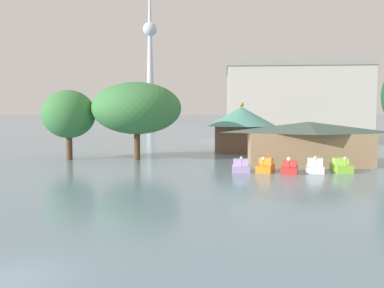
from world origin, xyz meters
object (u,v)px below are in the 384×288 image
pedal_boat_lavender (241,167)px  pedal_boat_lime (341,166)px  pedal_boat_orange (265,166)px  shoreline_tree_mid (137,108)px  green_roof_pavilion (241,126)px  distant_broadcast_tower (150,37)px  boathouse (308,142)px  shoreline_tree_tall_left (69,114)px  pedal_boat_white (315,167)px  background_building_block (293,104)px  pedal_boat_red (289,168)px

pedal_boat_lavender → pedal_boat_lime: bearing=93.2°
pedal_boat_orange → shoreline_tree_mid: (-14.74, 9.23, 5.76)m
green_roof_pavilion → distant_broadcast_tower: size_ratio=0.08×
boathouse → shoreline_tree_tall_left: 28.60m
pedal_boat_white → boathouse: 6.25m
pedal_boat_lavender → background_building_block: bearing=165.0°
pedal_boat_orange → pedal_boat_white: (4.76, -0.04, -0.00)m
pedal_boat_red → green_roof_pavilion: green_roof_pavilion is taller
pedal_boat_red → pedal_boat_white: pedal_boat_white is taller
pedal_boat_white → pedal_boat_lime: (2.56, 0.25, 0.02)m
shoreline_tree_tall_left → distant_broadcast_tower: size_ratio=0.07×
pedal_boat_lime → boathouse: size_ratio=0.19×
shoreline_tree_mid → distant_broadcast_tower: 209.87m
pedal_boat_red → pedal_boat_white: (2.55, 0.74, 0.06)m
pedal_boat_orange → shoreline_tree_mid: shoreline_tree_mid is taller
pedal_boat_white → boathouse: size_ratio=0.22×
shoreline_tree_mid → background_building_block: background_building_block is taller
pedal_boat_red → pedal_boat_white: bearing=117.3°
pedal_boat_orange → pedal_boat_lime: size_ratio=1.16×
boathouse → background_building_block: (4.07, 37.77, 5.04)m
boathouse → distant_broadcast_tower: size_ratio=0.11×
boathouse → pedal_boat_white: bearing=-94.4°
pedal_boat_lavender → pedal_boat_orange: pedal_boat_lavender is taller
pedal_boat_orange → shoreline_tree_tall_left: 25.18m
pedal_boat_lime → distant_broadcast_tower: distant_broadcast_tower is taller
distant_broadcast_tower → pedal_boat_white: bearing=-75.6°
boathouse → pedal_boat_lime: bearing=-69.6°
pedal_boat_orange → pedal_boat_white: size_ratio=1.02×
pedal_boat_lavender → background_building_block: background_building_block is taller
green_roof_pavilion → boathouse: bearing=-64.0°
pedal_boat_white → shoreline_tree_tall_left: 29.61m
background_building_block → shoreline_tree_mid: bearing=-124.9°
boathouse → shoreline_tree_tall_left: (-28.30, 2.82, 3.07)m
shoreline_tree_tall_left → shoreline_tree_mid: 8.39m
pedal_boat_orange → pedal_boat_lime: pedal_boat_lime is taller
pedal_boat_lime → distant_broadcast_tower: bearing=-167.0°
pedal_boat_white → shoreline_tree_tall_left: bearing=-96.5°
shoreline_tree_tall_left → distant_broadcast_tower: distant_broadcast_tower is taller
shoreline_tree_mid → distant_broadcast_tower: bearing=99.7°
shoreline_tree_tall_left → background_building_block: bearing=47.2°
pedal_boat_lavender → green_roof_pavilion: green_roof_pavilion is taller
pedal_boat_lime → green_roof_pavilion: bearing=-157.6°
pedal_boat_orange → distant_broadcast_tower: bearing=-152.1°
green_roof_pavilion → shoreline_tree_mid: size_ratio=0.93×
pedal_boat_lavender → shoreline_tree_tall_left: bearing=-113.8°
boathouse → distant_broadcast_tower: bearing=104.9°
pedal_boat_orange → green_roof_pavilion: 20.30m
shoreline_tree_mid → background_building_block: 41.99m
pedal_boat_lime → shoreline_tree_tall_left: (-30.41, 8.49, 5.02)m
pedal_boat_lime → boathouse: (-2.11, 5.67, 1.95)m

